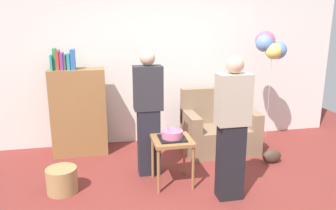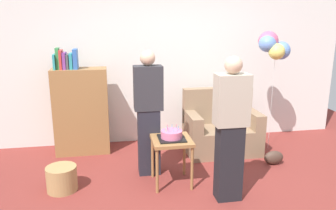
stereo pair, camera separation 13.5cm
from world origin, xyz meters
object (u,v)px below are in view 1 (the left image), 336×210
object	(u,v)px
person_blowing_candles	(148,113)
side_table	(172,146)
bookshelf	(78,110)
wicker_basket	(62,180)
couch	(219,129)
handbag	(272,156)
person_holding_cake	(232,128)
balloon_bunch	(270,46)
birthday_cake	(172,135)

from	to	relation	value
person_blowing_candles	side_table	bearing A→B (deg)	-36.50
bookshelf	wicker_basket	xyz separation A→B (m)	(-0.17, -1.19, -0.53)
couch	side_table	xyz separation A→B (m)	(-0.95, -0.94, 0.16)
handbag	bookshelf	bearing A→B (deg)	160.57
person_blowing_candles	person_holding_cake	size ratio (longest dim) A/B	1.00
side_table	balloon_bunch	distance (m)	2.25
couch	balloon_bunch	distance (m)	1.48
couch	handbag	bearing A→B (deg)	-47.90
person_holding_cake	balloon_bunch	xyz separation A→B (m)	(1.15, 1.40, 0.78)
person_blowing_candles	bookshelf	bearing A→B (deg)	154.21
side_table	handbag	bearing A→B (deg)	11.09
side_table	balloon_bunch	size ratio (longest dim) A/B	0.32
person_holding_cake	handbag	size ratio (longest dim) A/B	5.82
birthday_cake	handbag	xyz separation A→B (m)	(1.53, 0.30, -0.54)
person_holding_cake	balloon_bunch	size ratio (longest dim) A/B	0.89
birthday_cake	wicker_basket	xyz separation A→B (m)	(-1.33, 0.05, -0.49)
bookshelf	person_holding_cake	bearing A→B (deg)	-44.79
bookshelf	balloon_bunch	bearing A→B (deg)	-6.27
birthday_cake	balloon_bunch	bearing A→B (deg)	28.54
wicker_basket	birthday_cake	bearing A→B (deg)	-2.29
bookshelf	side_table	distance (m)	1.71
side_table	person_holding_cake	bearing A→B (deg)	-39.40
person_holding_cake	balloon_bunch	world-z (taller)	balloon_bunch
person_blowing_candles	birthday_cake	bearing A→B (deg)	-36.49
balloon_bunch	couch	bearing A→B (deg)	179.66
side_table	wicker_basket	world-z (taller)	side_table
bookshelf	person_blowing_candles	xyz separation A→B (m)	(0.92, -0.90, 0.15)
person_holding_cake	side_table	bearing A→B (deg)	-11.67
couch	side_table	distance (m)	1.35
couch	balloon_bunch	bearing A→B (deg)	-0.34
couch	birthday_cake	world-z (taller)	couch
couch	bookshelf	xyz separation A→B (m)	(-2.11, 0.31, 0.34)
side_table	balloon_bunch	world-z (taller)	balloon_bunch
couch	birthday_cake	bearing A→B (deg)	-135.50
balloon_bunch	person_holding_cake	bearing A→B (deg)	-129.37
side_table	birthday_cake	size ratio (longest dim) A/B	1.84
handbag	balloon_bunch	bearing A→B (deg)	73.67
birthday_cake	wicker_basket	distance (m)	1.41
couch	bookshelf	world-z (taller)	bookshelf
birthday_cake	person_holding_cake	distance (m)	0.76
person_blowing_candles	balloon_bunch	bearing A→B (deg)	35.49
balloon_bunch	side_table	bearing A→B (deg)	-151.46
birthday_cake	side_table	bearing A→B (deg)	-128.00
bookshelf	birthday_cake	distance (m)	1.70
bookshelf	person_holding_cake	xyz separation A→B (m)	(1.73, -1.71, 0.15)
bookshelf	person_holding_cake	distance (m)	2.44
bookshelf	balloon_bunch	distance (m)	3.04
person_blowing_candles	person_holding_cake	distance (m)	1.14
side_table	balloon_bunch	bearing A→B (deg)	28.54
couch	person_blowing_candles	size ratio (longest dim) A/B	0.67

